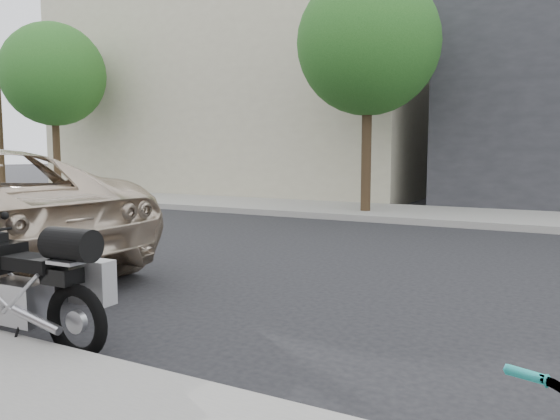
{
  "coord_description": "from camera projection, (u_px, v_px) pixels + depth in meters",
  "views": [
    {
      "loc": [
        -2.51,
        6.69,
        1.59
      ],
      "look_at": [
        0.56,
        1.04,
        0.9
      ],
      "focal_mm": 35.0,
      "sensor_mm": 36.0,
      "label": 1
    }
  ],
  "objects": [
    {
      "name": "far_building_cream",
      "position": [
        269.0,
        94.0,
        22.84
      ],
      "size": [
        14.0,
        11.0,
        8.0
      ],
      "color": "#A7A086",
      "rests_on": "ground"
    },
    {
      "name": "motorcycle",
      "position": [
        28.0,
        284.0,
        4.39
      ],
      "size": [
        1.94,
        0.67,
        1.23
      ],
      "rotation": [
        0.0,
        0.0,
        0.04
      ],
      "color": "black",
      "rests_on": "ground"
    },
    {
      "name": "street_tree_mid",
      "position": [
        368.0,
        44.0,
        12.95
      ],
      "size": [
        3.4,
        3.4,
        5.7
      ],
      "color": "#382919",
      "rests_on": "far_sidewalk"
    },
    {
      "name": "ground",
      "position": [
        355.0,
        272.0,
        7.2
      ],
      "size": [
        120.0,
        120.0,
        0.0
      ],
      "primitive_type": "plane",
      "color": "black",
      "rests_on": "ground"
    },
    {
      "name": "far_sidewalk",
      "position": [
        453.0,
        216.0,
        12.87
      ],
      "size": [
        44.0,
        3.0,
        0.15
      ],
      "primitive_type": "cube",
      "color": "gray",
      "rests_on": "ground"
    },
    {
      "name": "street_tree_right",
      "position": [
        53.0,
        75.0,
        18.18
      ],
      "size": [
        3.4,
        3.4,
        5.7
      ],
      "color": "#382919",
      "rests_on": "far_sidewalk"
    }
  ]
}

